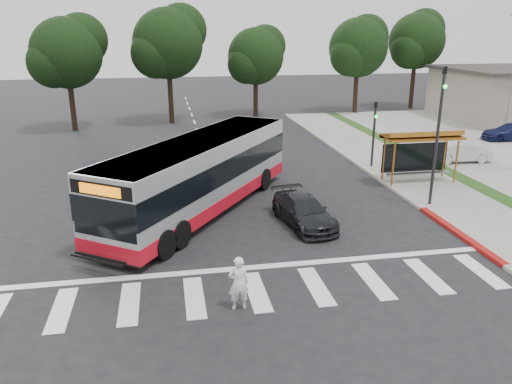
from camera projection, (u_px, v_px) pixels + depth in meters
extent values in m
plane|color=black|center=(235.00, 232.00, 20.77)|extent=(140.00, 140.00, 0.00)
cube|color=gray|center=(396.00, 168.00, 30.11)|extent=(4.00, 40.00, 0.12)
cube|color=#9E9991|center=(365.00, 169.00, 29.76)|extent=(0.30, 40.00, 0.15)
cube|color=maroon|center=(459.00, 234.00, 20.42)|extent=(0.32, 6.00, 0.15)
cube|color=silver|center=(257.00, 291.00, 16.10)|extent=(18.00, 2.60, 0.01)
cylinder|color=#975819|center=(393.00, 165.00, 26.03)|extent=(0.10, 0.10, 2.30)
cylinder|color=#975819|center=(456.00, 162.00, 26.64)|extent=(0.10, 0.10, 2.30)
cylinder|color=#975819|center=(384.00, 160.00, 27.15)|extent=(0.10, 0.10, 2.30)
cylinder|color=#975819|center=(444.00, 157.00, 27.76)|extent=(0.10, 0.10, 2.30)
cube|color=#975819|center=(422.00, 137.00, 26.49)|extent=(4.20, 1.60, 0.12)
cube|color=#975819|center=(422.00, 134.00, 26.49)|extent=(4.20, 1.32, 0.51)
cube|color=black|center=(414.00, 157.00, 27.44)|extent=(3.80, 0.06, 1.60)
cube|color=gray|center=(418.00, 173.00, 27.11)|extent=(3.60, 0.40, 0.08)
cylinder|color=black|center=(437.00, 139.00, 22.80)|extent=(0.14, 0.14, 6.50)
imported|color=black|center=(444.00, 78.00, 21.94)|extent=(0.16, 0.20, 1.00)
sphere|color=#19E533|center=(445.00, 87.00, 21.88)|extent=(0.18, 0.18, 0.18)
cylinder|color=black|center=(374.00, 135.00, 29.73)|extent=(0.14, 0.14, 4.00)
imported|color=black|center=(375.00, 110.00, 29.26)|extent=(0.16, 0.20, 1.00)
sphere|color=#19E533|center=(376.00, 117.00, 29.20)|extent=(0.18, 0.18, 0.18)
cylinder|color=black|center=(356.00, 90.00, 48.94)|extent=(0.44, 0.44, 4.40)
sphere|color=black|center=(358.00, 47.00, 47.69)|extent=(5.60, 5.60, 5.60)
sphere|color=black|center=(367.00, 36.00, 48.35)|extent=(4.20, 4.20, 4.20)
sphere|color=black|center=(351.00, 56.00, 47.09)|extent=(3.92, 3.92, 3.92)
cylinder|color=black|center=(412.00, 85.00, 51.97)|extent=(0.44, 0.44, 4.84)
sphere|color=black|center=(417.00, 41.00, 50.59)|extent=(5.60, 5.60, 5.60)
sphere|color=black|center=(424.00, 30.00, 51.23)|extent=(4.20, 4.20, 4.20)
sphere|color=black|center=(410.00, 49.00, 50.01)|extent=(3.92, 3.92, 3.92)
cylinder|color=black|center=(171.00, 95.00, 43.95)|extent=(0.44, 0.44, 4.84)
sphere|color=black|center=(168.00, 43.00, 42.57)|extent=(6.00, 6.00, 6.00)
sphere|color=black|center=(181.00, 30.00, 43.28)|extent=(4.50, 4.50, 4.50)
sphere|color=black|center=(156.00, 53.00, 41.94)|extent=(4.20, 4.20, 4.20)
cylinder|color=black|center=(256.00, 95.00, 47.33)|extent=(0.44, 0.44, 3.96)
sphere|color=black|center=(256.00, 56.00, 46.20)|extent=(5.20, 5.20, 5.20)
sphere|color=black|center=(265.00, 46.00, 46.83)|extent=(3.90, 3.90, 3.90)
sphere|color=black|center=(247.00, 64.00, 45.64)|extent=(3.64, 3.64, 3.64)
cylinder|color=black|center=(72.00, 104.00, 40.78)|extent=(0.44, 0.44, 4.40)
sphere|color=black|center=(66.00, 53.00, 39.53)|extent=(5.60, 5.60, 5.60)
sphere|color=black|center=(81.00, 39.00, 40.19)|extent=(4.20, 4.20, 4.20)
sphere|color=black|center=(53.00, 63.00, 38.93)|extent=(3.92, 3.92, 3.92)
imported|color=white|center=(238.00, 283.00, 14.87)|extent=(0.65, 0.44, 1.72)
imported|color=black|center=(304.00, 211.00, 21.41)|extent=(2.34, 4.45, 1.23)
imported|color=silver|center=(461.00, 152.00, 31.14)|extent=(3.88, 1.58, 1.25)
imported|color=#161C4E|center=(511.00, 132.00, 37.20)|extent=(4.39, 2.10, 1.23)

